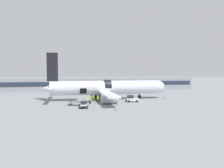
{
  "coord_description": "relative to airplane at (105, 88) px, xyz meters",
  "views": [
    {
      "loc": [
        -11.11,
        -50.15,
        7.37
      ],
      "look_at": [
        -0.26,
        -0.04,
        4.44
      ],
      "focal_mm": 32.0,
      "sensor_mm": 36.0,
      "label": 1
    }
  ],
  "objects": [
    {
      "name": "safety_cone_engine_left",
      "position": [
        -0.82,
        -15.57,
        -2.88
      ],
      "size": [
        0.47,
        0.47,
        0.56
      ],
      "color": "black",
      "rests_on": "ground_plane"
    },
    {
      "name": "safety_cone_wingtip",
      "position": [
        0.68,
        -8.2,
        -2.76
      ],
      "size": [
        0.64,
        0.64,
        0.8
      ],
      "color": "black",
      "rests_on": "ground_plane"
    },
    {
      "name": "baggage_cart_loading",
      "position": [
        -6.26,
        -4.17,
        -2.66
      ],
      "size": [
        3.63,
        2.67,
        1.0
      ],
      "color": "silver",
      "rests_on": "ground_plane"
    },
    {
      "name": "baggage_tug_lead",
      "position": [
        5.68,
        -5.78,
        -2.4
      ],
      "size": [
        3.24,
        2.15,
        1.72
      ],
      "color": "silver",
      "rests_on": "ground_plane"
    },
    {
      "name": "ground_crew_loader_b",
      "position": [
        -4.94,
        -7.0,
        -2.17
      ],
      "size": [
        0.45,
        0.64,
        1.85
      ],
      "color": "black",
      "rests_on": "ground_plane"
    },
    {
      "name": "baggage_tug_mid",
      "position": [
        -6.8,
        -12.02,
        -2.49
      ],
      "size": [
        2.07,
        2.85,
        1.53
      ],
      "color": "silver",
      "rests_on": "ground_plane"
    },
    {
      "name": "ground_crew_driver",
      "position": [
        -3.67,
        -3.54,
        -2.19
      ],
      "size": [
        0.43,
        0.62,
        1.81
      ],
      "color": "#2D2D33",
      "rests_on": "ground_plane"
    },
    {
      "name": "safety_cone_nose",
      "position": [
        16.81,
        -1.25,
        -2.82
      ],
      "size": [
        0.61,
        0.61,
        0.69
      ],
      "color": "black",
      "rests_on": "ground_plane"
    },
    {
      "name": "terminal_strip",
      "position": [
        1.36,
        33.37,
        -0.53
      ],
      "size": [
        87.58,
        11.39,
        5.22
      ],
      "color": "gray",
      "rests_on": "ground_plane"
    },
    {
      "name": "ground_crew_supervisor",
      "position": [
        -2.94,
        -5.75,
        -2.18
      ],
      "size": [
        0.5,
        0.64,
        1.83
      ],
      "color": "#2D2D33",
      "rests_on": "ground_plane"
    },
    {
      "name": "ground_crew_loader_a",
      "position": [
        -9.69,
        -3.48,
        -2.28
      ],
      "size": [
        0.52,
        0.53,
        1.64
      ],
      "color": "#1E2338",
      "rests_on": "ground_plane"
    },
    {
      "name": "airplane",
      "position": [
        0.0,
        0.0,
        0.0
      ],
      "size": [
        34.02,
        28.92,
        12.48
      ],
      "color": "silver",
      "rests_on": "ground_plane"
    },
    {
      "name": "baggage_cart_queued",
      "position": [
        -8.46,
        -8.17,
        -2.65
      ],
      "size": [
        4.19,
        2.5,
        0.94
      ],
      "color": "#999BA0",
      "rests_on": "ground_plane"
    },
    {
      "name": "ground_plane",
      "position": [
        1.36,
        -3.35,
        -3.14
      ],
      "size": [
        500.0,
        500.0,
        0.0
      ],
      "primitive_type": "plane",
      "color": "gray"
    }
  ]
}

